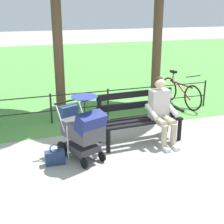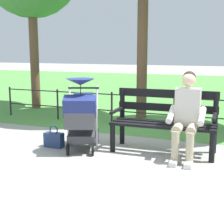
{
  "view_description": "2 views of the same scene",
  "coord_description": "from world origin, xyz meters",
  "px_view_note": "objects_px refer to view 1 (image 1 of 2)",
  "views": [
    {
      "loc": [
        1.49,
        5.07,
        2.52
      ],
      "look_at": [
        -0.21,
        0.08,
        0.71
      ],
      "focal_mm": 49.43,
      "sensor_mm": 36.0,
      "label": 1
    },
    {
      "loc": [
        -1.98,
        4.89,
        1.57
      ],
      "look_at": [
        -0.04,
        0.15,
        0.62
      ],
      "focal_mm": 53.19,
      "sensor_mm": 36.0,
      "label": 2
    }
  ],
  "objects_px": {
    "stroller": "(83,127)",
    "handbag": "(55,157)",
    "person_on_bench": "(162,109)",
    "bicycle": "(180,92)",
    "park_bench": "(139,115)"
  },
  "relations": [
    {
      "from": "person_on_bench",
      "to": "bicycle",
      "type": "relative_size",
      "value": 0.77
    },
    {
      "from": "person_on_bench",
      "to": "bicycle",
      "type": "xyz_separation_m",
      "value": [
        -1.59,
        -1.96,
        -0.31
      ]
    },
    {
      "from": "park_bench",
      "to": "stroller",
      "type": "distance_m",
      "value": 1.31
    },
    {
      "from": "handbag",
      "to": "bicycle",
      "type": "bearing_deg",
      "value": -149.01
    },
    {
      "from": "park_bench",
      "to": "person_on_bench",
      "type": "height_order",
      "value": "person_on_bench"
    },
    {
      "from": "park_bench",
      "to": "bicycle",
      "type": "height_order",
      "value": "park_bench"
    },
    {
      "from": "handbag",
      "to": "bicycle",
      "type": "height_order",
      "value": "bicycle"
    },
    {
      "from": "stroller",
      "to": "bicycle",
      "type": "relative_size",
      "value": 0.7
    },
    {
      "from": "park_bench",
      "to": "handbag",
      "type": "relative_size",
      "value": 4.38
    },
    {
      "from": "person_on_bench",
      "to": "handbag",
      "type": "xyz_separation_m",
      "value": [
        2.1,
        0.26,
        -0.55
      ]
    },
    {
      "from": "stroller",
      "to": "bicycle",
      "type": "distance_m",
      "value": 3.87
    },
    {
      "from": "person_on_bench",
      "to": "stroller",
      "type": "relative_size",
      "value": 1.11
    },
    {
      "from": "stroller",
      "to": "handbag",
      "type": "relative_size",
      "value": 3.11
    },
    {
      "from": "person_on_bench",
      "to": "handbag",
      "type": "relative_size",
      "value": 3.45
    },
    {
      "from": "bicycle",
      "to": "park_bench",
      "type": "bearing_deg",
      "value": 41.48
    }
  ]
}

